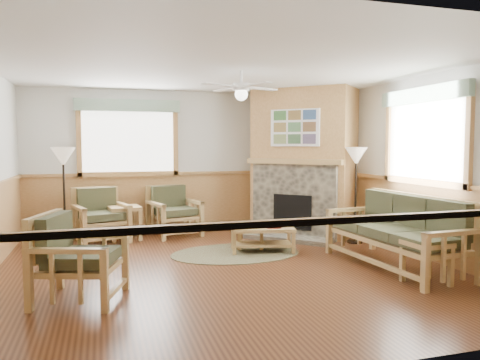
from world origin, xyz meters
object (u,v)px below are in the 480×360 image
object	(u,v)px
armchair_back_left	(101,215)
coffee_table	(262,239)
end_table_sofa	(426,263)
floor_lamp_left	(64,198)
footstool	(251,237)
end_table_chairs	(125,223)
floor_lamp_right	(355,195)
sofa	(395,232)
armchair_left	(80,257)
armchair_back_right	(174,211)

from	to	relation	value
armchair_back_left	coffee_table	xyz separation A→B (m)	(2.42, -1.51, -0.27)
end_table_sofa	floor_lamp_left	world-z (taller)	floor_lamp_left
armchair_back_left	footstool	xyz separation A→B (m)	(2.33, -1.21, -0.28)
armchair_back_left	end_table_chairs	bearing A→B (deg)	-5.23
floor_lamp_left	floor_lamp_right	size ratio (longest dim) A/B	1.00
sofa	end_table_sofa	bearing A→B (deg)	-11.32
armchair_back_left	floor_lamp_left	distance (m)	0.78
armchair_left	footstool	bearing A→B (deg)	-35.42
floor_lamp_left	end_table_chairs	bearing A→B (deg)	26.42
armchair_back_right	footstool	xyz separation A→B (m)	(1.03, -1.42, -0.27)
sofa	armchair_back_right	size ratio (longest dim) A/B	2.34
floor_lamp_right	armchair_left	bearing A→B (deg)	-157.76
armchair_back_right	footstool	bearing A→B (deg)	-69.76
armchair_left	armchair_back_left	bearing A→B (deg)	13.94
end_table_sofa	floor_lamp_right	size ratio (longest dim) A/B	0.32
end_table_chairs	end_table_sofa	distance (m)	5.04
armchair_back_right	armchair_left	world-z (taller)	armchair_left
floor_lamp_right	footstool	bearing A→B (deg)	176.87
coffee_table	end_table_sofa	size ratio (longest dim) A/B	1.87
armchair_back_left	armchair_left	distance (m)	3.11
armchair_back_right	floor_lamp_right	world-z (taller)	floor_lamp_right
footstool	floor_lamp_left	size ratio (longest dim) A/B	0.26
armchair_back_right	armchair_left	xyz separation A→B (m)	(-1.51, -3.31, 0.01)
sofa	floor_lamp_right	xyz separation A→B (m)	(0.31, 1.58, 0.33)
end_table_chairs	armchair_back_left	bearing A→B (deg)	-169.45
armchair_back_right	end_table_sofa	world-z (taller)	armchair_back_right
armchair_left	floor_lamp_right	world-z (taller)	floor_lamp_right
sofa	floor_lamp_left	xyz separation A→B (m)	(-4.42, 2.49, 0.33)
sofa	footstool	xyz separation A→B (m)	(-1.53, 1.68, -0.31)
floor_lamp_right	end_table_sofa	bearing A→B (deg)	-99.85
armchair_back_right	coffee_table	world-z (taller)	armchair_back_right
sofa	armchair_back_right	world-z (taller)	sofa
armchair_back_right	floor_lamp_right	size ratio (longest dim) A/B	0.56
floor_lamp_right	floor_lamp_left	bearing A→B (deg)	169.05
armchair_back_right	floor_lamp_right	bearing A→B (deg)	-43.58
footstool	floor_lamp_right	bearing A→B (deg)	-3.13
end_table_chairs	floor_lamp_left	distance (m)	1.19
sofa	armchair_back_right	bearing A→B (deg)	-144.44
floor_lamp_left	armchair_left	bearing A→B (deg)	-82.74
end_table_chairs	end_table_sofa	size ratio (longest dim) A/B	1.14
sofa	coffee_table	bearing A→B (deg)	-137.95
armchair_left	coffee_table	distance (m)	3.10
armchair_back_right	end_table_chairs	xyz separation A→B (m)	(-0.90, -0.13, -0.16)
coffee_table	footstool	world-z (taller)	coffee_table
end_table_sofa	end_table_chairs	bearing A→B (deg)	131.83
armchair_back_left	footstool	distance (m)	2.64
coffee_table	floor_lamp_left	xyz separation A→B (m)	(-2.98, 1.11, 0.63)
armchair_back_right	end_table_sofa	xyz separation A→B (m)	(2.46, -3.89, -0.20)
floor_lamp_left	armchair_back_left	bearing A→B (deg)	35.65
coffee_table	end_table_sofa	xyz separation A→B (m)	(1.33, -2.17, 0.07)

